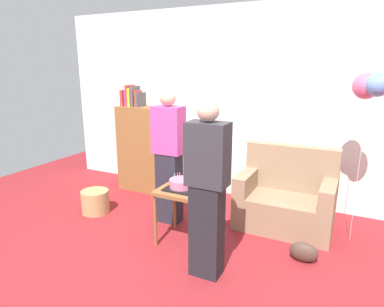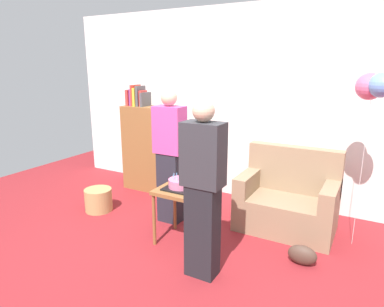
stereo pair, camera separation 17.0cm
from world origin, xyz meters
name	(u,v)px [view 1 (the left image)]	position (x,y,z in m)	size (l,w,h in m)	color
ground_plane	(173,262)	(0.00, 0.00, 0.00)	(8.00, 8.00, 0.00)	maroon
wall_back	(243,105)	(0.00, 2.05, 1.35)	(6.00, 0.10, 2.70)	silver
couch	(286,199)	(0.82, 1.31, 0.34)	(1.10, 0.70, 0.96)	#8C7054
bookshelf	(144,147)	(-1.40, 1.60, 0.68)	(0.80, 0.36, 1.61)	brown
side_table	(182,197)	(-0.12, 0.42, 0.52)	(0.48, 0.48, 0.62)	brown
birthday_cake	(182,184)	(-0.12, 0.42, 0.67)	(0.32, 0.32, 0.17)	black
person_blowing_candles	(169,157)	(-0.50, 0.80, 0.83)	(0.36, 0.22, 1.63)	#23232D
person_holding_cake	(207,190)	(0.37, -0.01, 0.83)	(0.36, 0.22, 1.63)	black
wicker_basket	(95,201)	(-1.51, 0.58, 0.15)	(0.36, 0.36, 0.30)	#A88451
handbag	(304,252)	(1.16, 0.60, 0.10)	(0.28, 0.14, 0.20)	#473328
balloon_bunch	(371,86)	(1.57, 1.30, 1.70)	(0.36, 0.35, 1.84)	silver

